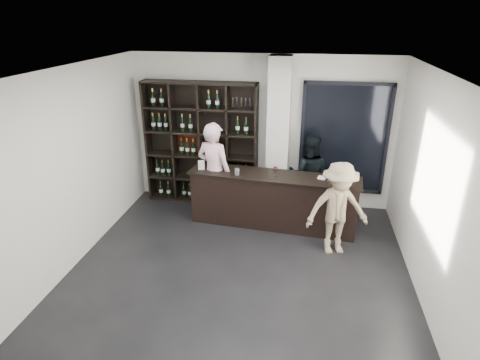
% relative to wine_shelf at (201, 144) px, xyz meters
% --- Properties ---
extents(floor, '(5.00, 5.50, 0.01)m').
position_rel_wine_shelf_xyz_m(floor, '(1.15, -2.57, -1.20)').
color(floor, black).
rests_on(floor, ground).
extents(wine_shelf, '(2.20, 0.35, 2.40)m').
position_rel_wine_shelf_xyz_m(wine_shelf, '(0.00, 0.00, 0.00)').
color(wine_shelf, black).
rests_on(wine_shelf, floor).
extents(structural_column, '(0.40, 0.40, 2.90)m').
position_rel_wine_shelf_xyz_m(structural_column, '(1.50, -0.10, 0.25)').
color(structural_column, silver).
rests_on(structural_column, floor).
extents(glass_panel, '(1.60, 0.08, 2.10)m').
position_rel_wine_shelf_xyz_m(glass_panel, '(2.70, 0.12, 0.20)').
color(glass_panel, black).
rests_on(glass_panel, floor).
extents(tasting_counter, '(2.97, 0.62, 0.98)m').
position_rel_wine_shelf_xyz_m(tasting_counter, '(1.50, -0.82, -0.71)').
color(tasting_counter, black).
rests_on(tasting_counter, floor).
extents(taster_pink, '(0.78, 0.64, 1.83)m').
position_rel_wine_shelf_xyz_m(taster_pink, '(0.42, -0.72, -0.28)').
color(taster_pink, '#FFC6D5').
rests_on(taster_pink, floor).
extents(taster_black, '(0.78, 0.63, 1.53)m').
position_rel_wine_shelf_xyz_m(taster_black, '(2.10, -0.17, -0.43)').
color(taster_black, black).
rests_on(taster_black, floor).
extents(customer, '(1.10, 0.81, 1.52)m').
position_rel_wine_shelf_xyz_m(customer, '(2.56, -1.52, -0.44)').
color(customer, gray).
rests_on(customer, floor).
extents(wine_glass, '(0.10, 0.10, 0.19)m').
position_rel_wine_shelf_xyz_m(wine_glass, '(1.53, -0.85, -0.13)').
color(wine_glass, white).
rests_on(wine_glass, tasting_counter).
extents(spit_cup, '(0.09, 0.09, 0.11)m').
position_rel_wine_shelf_xyz_m(spit_cup, '(0.87, -0.91, -0.17)').
color(spit_cup, '#9CAAB9').
rests_on(spit_cup, tasting_counter).
extents(napkin_stack, '(0.16, 0.16, 0.02)m').
position_rel_wine_shelf_xyz_m(napkin_stack, '(2.32, -0.83, -0.21)').
color(napkin_stack, white).
rests_on(napkin_stack, tasting_counter).
extents(card_stand, '(0.11, 0.07, 0.16)m').
position_rel_wine_shelf_xyz_m(card_stand, '(0.20, -0.76, -0.14)').
color(card_stand, white).
rests_on(card_stand, tasting_counter).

